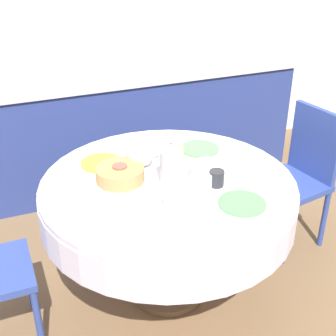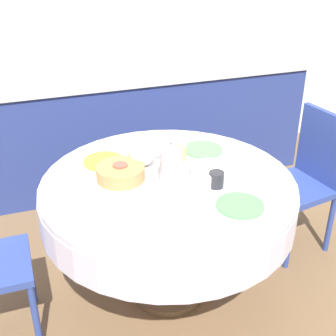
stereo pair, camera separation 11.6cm
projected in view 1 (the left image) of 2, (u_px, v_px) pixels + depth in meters
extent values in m
plane|color=brown|center=(168.00, 290.00, 2.83)|extent=(12.00, 12.00, 0.00)
cube|color=silver|center=(83.00, 16.00, 3.68)|extent=(7.00, 0.05, 2.60)
cube|color=navy|center=(101.00, 132.00, 3.81)|extent=(3.20, 0.60, 0.89)
cube|color=beige|center=(97.00, 76.00, 3.59)|extent=(3.24, 0.64, 0.04)
cylinder|color=brown|center=(168.00, 288.00, 2.82)|extent=(0.44, 0.44, 0.04)
cylinder|color=brown|center=(168.00, 252.00, 2.68)|extent=(0.11, 0.11, 0.51)
cylinder|color=silver|center=(168.00, 201.00, 2.52)|extent=(1.36, 1.36, 0.18)
cylinder|color=silver|center=(168.00, 184.00, 2.47)|extent=(1.35, 1.35, 0.03)
cube|color=#2D428E|center=(290.00, 184.00, 3.06)|extent=(0.47, 0.47, 0.04)
cube|color=#2D428E|center=(315.00, 143.00, 3.02)|extent=(0.10, 0.38, 0.47)
cylinder|color=#2D428E|center=(286.00, 236.00, 2.95)|extent=(0.04, 0.04, 0.43)
cylinder|color=#2D428E|center=(249.00, 210.00, 3.22)|extent=(0.04, 0.04, 0.43)
cylinder|color=#2D428E|center=(324.00, 219.00, 3.12)|extent=(0.04, 0.04, 0.43)
cylinder|color=#2D428E|center=(286.00, 195.00, 3.38)|extent=(0.04, 0.04, 0.43)
cylinder|color=#2D428E|center=(29.00, 278.00, 2.61)|extent=(0.04, 0.04, 0.43)
cylinder|color=#2D428E|center=(39.00, 323.00, 2.32)|extent=(0.04, 0.04, 0.43)
cylinder|color=white|center=(142.00, 225.00, 2.10)|extent=(0.23, 0.23, 0.01)
cylinder|color=white|center=(171.00, 200.00, 2.22)|extent=(0.08, 0.08, 0.08)
cylinder|color=#5BA85B|center=(242.00, 203.00, 2.26)|extent=(0.23, 0.23, 0.01)
cylinder|color=#28282D|center=(217.00, 178.00, 2.41)|extent=(0.08, 0.08, 0.08)
cylinder|color=yellow|center=(101.00, 163.00, 2.63)|extent=(0.23, 0.23, 0.01)
cylinder|color=#CC4C3D|center=(120.00, 173.00, 2.46)|extent=(0.08, 0.08, 0.08)
cylinder|color=#5BA85B|center=(200.00, 149.00, 2.79)|extent=(0.23, 0.23, 0.01)
cylinder|color=#DBB766|center=(177.00, 153.00, 2.66)|extent=(0.08, 0.08, 0.08)
cylinder|color=#B2B2B7|center=(171.00, 167.00, 2.41)|extent=(0.11, 0.11, 0.18)
cone|color=#B2B2B7|center=(171.00, 147.00, 2.36)|extent=(0.10, 0.10, 0.04)
sphere|color=#B2B2B7|center=(171.00, 140.00, 2.34)|extent=(0.03, 0.03, 0.03)
cylinder|color=silver|center=(140.00, 166.00, 2.60)|extent=(0.09, 0.09, 0.01)
sphere|color=silver|center=(140.00, 153.00, 2.56)|extent=(0.16, 0.16, 0.16)
cylinder|color=silver|center=(156.00, 149.00, 2.58)|extent=(0.09, 0.03, 0.06)
sphere|color=silver|center=(140.00, 137.00, 2.51)|extent=(0.03, 0.03, 0.03)
cylinder|color=#AD844C|center=(120.00, 174.00, 2.45)|extent=(0.26, 0.26, 0.08)
cylinder|color=silver|center=(209.00, 172.00, 2.48)|extent=(0.21, 0.21, 0.07)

